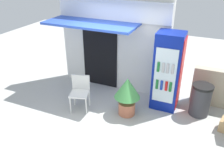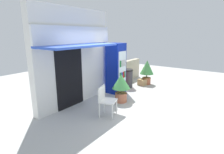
{
  "view_description": "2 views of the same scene",
  "coord_description": "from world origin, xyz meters",
  "px_view_note": "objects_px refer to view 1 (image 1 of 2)",
  "views": [
    {
      "loc": [
        2.05,
        -4.19,
        3.49
      ],
      "look_at": [
        -0.02,
        0.55,
        0.88
      ],
      "focal_mm": 37.53,
      "sensor_mm": 36.0,
      "label": 1
    },
    {
      "loc": [
        -4.62,
        -2.75,
        2.37
      ],
      "look_at": [
        0.0,
        0.5,
        0.98
      ],
      "focal_mm": 28.64,
      "sensor_mm": 36.0,
      "label": 2
    }
  ],
  "objects_px": {
    "potted_plant_near_shop": "(127,93)",
    "trash_bin": "(201,100)",
    "drink_cooler": "(168,72)",
    "plastic_chair": "(80,90)"
  },
  "relations": [
    {
      "from": "potted_plant_near_shop",
      "to": "drink_cooler",
      "type": "bearing_deg",
      "value": 43.12
    },
    {
      "from": "drink_cooler",
      "to": "trash_bin",
      "type": "xyz_separation_m",
      "value": [
        0.87,
        -0.02,
        -0.59
      ]
    },
    {
      "from": "drink_cooler",
      "to": "plastic_chair",
      "type": "distance_m",
      "value": 2.24
    },
    {
      "from": "plastic_chair",
      "to": "trash_bin",
      "type": "xyz_separation_m",
      "value": [
        2.84,
        0.93,
        -0.12
      ]
    },
    {
      "from": "potted_plant_near_shop",
      "to": "trash_bin",
      "type": "xyz_separation_m",
      "value": [
        1.65,
        0.72,
        -0.2
      ]
    },
    {
      "from": "drink_cooler",
      "to": "plastic_chair",
      "type": "relative_size",
      "value": 2.25
    },
    {
      "from": "trash_bin",
      "to": "drink_cooler",
      "type": "bearing_deg",
      "value": 178.97
    },
    {
      "from": "potted_plant_near_shop",
      "to": "trash_bin",
      "type": "distance_m",
      "value": 1.81
    },
    {
      "from": "drink_cooler",
      "to": "potted_plant_near_shop",
      "type": "distance_m",
      "value": 1.14
    },
    {
      "from": "potted_plant_near_shop",
      "to": "trash_bin",
      "type": "height_order",
      "value": "potted_plant_near_shop"
    }
  ]
}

